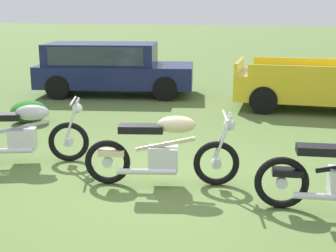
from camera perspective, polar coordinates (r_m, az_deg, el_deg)
The scene contains 5 objects.
ground_plane at distance 6.59m, azimuth -0.74°, elevation -6.94°, with size 120.00×120.00×0.00m, color #567038.
motorcycle_silver at distance 7.64m, azimuth -17.34°, elevation -0.85°, with size 2.01×1.00×1.02m.
motorcycle_cream at distance 6.37m, azimuth -0.54°, elevation -3.03°, with size 2.08×0.86×1.02m.
car_navy at distance 13.21m, azimuth -7.22°, elevation 7.42°, with size 4.54×2.62×1.43m.
shrub_low at distance 10.36m, azimuth -16.62°, elevation 1.70°, with size 0.77×0.75×0.47m.
Camera 1 is at (1.80, -5.87, 2.38)m, focal length 49.94 mm.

